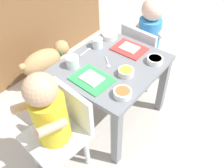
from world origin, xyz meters
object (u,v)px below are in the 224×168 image
object	(u,v)px
dining_table	(112,75)
spoon_by_right_tray	(86,51)
food_tray_left	(92,79)
water_cup_left	(73,62)
seated_child_left	(52,116)
water_cup_right	(98,43)
veggie_bowl_far	(110,35)
food_tray_right	(130,49)
cereal_bowl_right_side	(155,60)
cereal_bowl_left_side	(126,72)
veggie_bowl_near	(123,93)
seated_child_right	(149,34)
spoon_by_left_tray	(108,63)
dog	(45,61)

from	to	relation	value
dining_table	spoon_by_right_tray	bearing A→B (deg)	90.11
food_tray_left	water_cup_left	distance (m)	0.16
seated_child_left	food_tray_left	distance (m)	0.27
water_cup_right	veggie_bowl_far	distance (m)	0.12
seated_child_left	water_cup_right	bearing A→B (deg)	17.33
seated_child_left	spoon_by_right_tray	world-z (taller)	seated_child_left
food_tray_right	cereal_bowl_right_side	distance (m)	0.18
cereal_bowl_left_side	water_cup_left	bearing A→B (deg)	113.50
veggie_bowl_near	water_cup_left	bearing A→B (deg)	87.04
veggie_bowl_far	seated_child_right	bearing A→B (deg)	-31.29
veggie_bowl_near	seated_child_right	bearing A→B (deg)	19.35
food_tray_right	spoon_by_left_tray	bearing A→B (deg)	174.00
water_cup_right	cereal_bowl_right_side	xyz separation A→B (m)	(0.08, -0.35, -0.01)
seated_child_left	cereal_bowl_left_side	size ratio (longest dim) A/B	8.07
food_tray_left	cereal_bowl_right_side	world-z (taller)	cereal_bowl_right_side
food_tray_left	food_tray_right	size ratio (longest dim) A/B	1.10
cereal_bowl_right_side	veggie_bowl_far	distance (m)	0.36
dog	spoon_by_left_tray	xyz separation A→B (m)	(0.02, -0.57, 0.24)
water_cup_left	veggie_bowl_far	size ratio (longest dim) A/B	0.72
seated_child_right	cereal_bowl_left_side	distance (m)	0.50
seated_child_left	veggie_bowl_near	world-z (taller)	seated_child_left
dog	water_cup_right	distance (m)	0.50
seated_child_right	dog	xyz separation A→B (m)	(-0.48, 0.56, -0.20)
seated_child_left	veggie_bowl_near	bearing A→B (deg)	-35.36
veggie_bowl_near	spoon_by_right_tray	distance (m)	0.41
cereal_bowl_right_side	spoon_by_left_tray	size ratio (longest dim) A/B	1.04
dog	water_cup_right	bearing A→B (deg)	-75.04
cereal_bowl_right_side	dog	bearing A→B (deg)	103.73
cereal_bowl_left_side	spoon_by_right_tray	size ratio (longest dim) A/B	0.84
food_tray_left	spoon_by_right_tray	distance (m)	0.26
water_cup_left	spoon_by_left_tray	distance (m)	0.19
cereal_bowl_right_side	water_cup_left	bearing A→B (deg)	131.98
seated_child_left	water_cup_left	size ratio (longest dim) A/B	9.73
seated_child_left	seated_child_right	world-z (taller)	seated_child_left
food_tray_right	veggie_bowl_near	world-z (taller)	veggie_bowl_near
food_tray_right	spoon_by_right_tray	size ratio (longest dim) A/B	1.92
veggie_bowl_near	veggie_bowl_far	xyz separation A→B (m)	(0.37, 0.36, 0.00)
food_tray_left	veggie_bowl_far	distance (m)	0.41
dog	seated_child_left	bearing A→B (deg)	-125.15
dog	cereal_bowl_right_side	distance (m)	0.83
veggie_bowl_near	spoon_by_right_tray	xyz separation A→B (m)	(0.17, 0.38, -0.01)
dining_table	water_cup_right	size ratio (longest dim) A/B	8.76
cereal_bowl_left_side	veggie_bowl_far	size ratio (longest dim) A/B	0.86
seated_child_left	seated_child_right	size ratio (longest dim) A/B	1.02
cereal_bowl_left_side	spoon_by_left_tray	distance (m)	0.13
seated_child_right	water_cup_right	xyz separation A→B (m)	(-0.36, 0.14, 0.06)
food_tray_right	veggie_bowl_far	bearing A→B (deg)	80.11
seated_child_left	spoon_by_right_tray	bearing A→B (deg)	22.69
veggie_bowl_near	veggie_bowl_far	bearing A→B (deg)	44.36
dog	cereal_bowl_left_side	world-z (taller)	cereal_bowl_left_side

